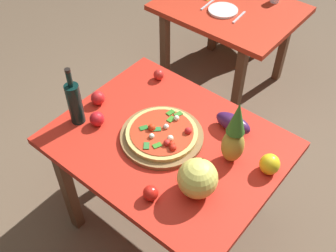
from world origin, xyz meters
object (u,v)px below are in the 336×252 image
fork_utensil (208,5)px  melon (198,178)px  tomato_near_board (98,98)px  tomato_by_bottle (97,119)px  pizza (162,133)px  dinner_plate (223,10)px  wine_bottle (75,103)px  tomato_at_corner (151,193)px  background_table (229,19)px  eggplant (233,123)px  bell_pepper (270,164)px  tomato_beside_pepper (159,75)px  display_table (168,152)px  pineapple_left (234,136)px  pizza_board (162,136)px  knife_utensil (239,17)px

fork_utensil → melon: bearing=-60.2°
tomato_near_board → fork_utensil: 1.29m
tomato_by_bottle → fork_utensil: 1.42m
pizza → dinner_plate: size_ratio=1.69×
pizza → wine_bottle: size_ratio=1.06×
tomato_at_corner → dinner_plate: 1.70m
melon → background_table: bearing=118.1°
eggplant → tomato_by_bottle: size_ratio=2.53×
pizza → dinner_plate: pizza is taller
wine_bottle → tomato_by_bottle: (0.10, 0.05, -0.09)m
wine_bottle → bell_pepper: 1.03m
pizza → melon: melon is taller
tomato_beside_pepper → tomato_at_corner: size_ratio=0.89×
display_table → pizza: bearing=-167.2°
eggplant → display_table: bearing=-126.9°
bell_pepper → pineapple_left: bearing=-163.9°
background_table → pizza_board: 1.43m
display_table → fork_utensil: size_ratio=6.41×
display_table → knife_utensil: (-0.36, 1.25, 0.09)m
wine_bottle → pineapple_left: bearing=20.9°
background_table → tomato_at_corner: size_ratio=14.18×
dinner_plate → fork_utensil: 0.14m
pineapple_left → tomato_at_corner: pineapple_left is taller
pineapple_left → tomato_near_board: size_ratio=4.71×
pineapple_left → tomato_by_bottle: (-0.68, -0.25, -0.13)m
tomato_near_board → tomato_by_bottle: 0.17m
display_table → knife_utensil: bearing=106.1°
dinner_plate → wine_bottle: bearing=-88.8°
melon → display_table: bearing=152.4°
pineapple_left → eggplant: 0.24m
bell_pepper → dinner_plate: 1.48m
pizza → wine_bottle: 0.48m
pizza → tomato_at_corner: 0.37m
tomato_beside_pepper → tomato_by_bottle: tomato_by_bottle is taller
display_table → wine_bottle: bearing=-157.4°
fork_utensil → eggplant: bearing=-52.7°
pizza → fork_utensil: bearing=115.9°
tomato_by_bottle → fork_utensil: size_ratio=0.44×
eggplant → knife_utensil: eggplant is taller
wine_bottle → fork_utensil: bearing=96.8°
tomato_by_bottle → tomato_at_corner: bearing=-18.1°
eggplant → dinner_plate: size_ratio=0.91×
tomato_near_board → tomato_by_bottle: same height
wine_bottle → tomato_by_bottle: wine_bottle is taller
melon → knife_utensil: 1.55m
tomato_at_corner → fork_utensil: 1.76m
melon → tomato_by_bottle: size_ratio=2.36×
bell_pepper → tomato_beside_pepper: 0.88m
bell_pepper → fork_utensil: (-1.14, 1.09, -0.05)m
melon → knife_utensil: size_ratio=1.04×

